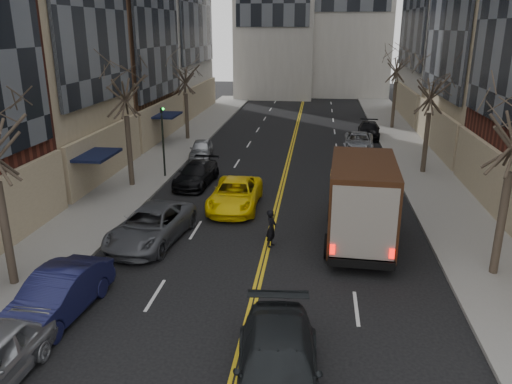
% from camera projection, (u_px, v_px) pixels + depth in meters
% --- Properties ---
extents(sidewalk_left, '(4.00, 66.00, 0.15)m').
position_uv_depth(sidewalk_left, '(164.00, 157.00, 36.13)').
color(sidewalk_left, slate).
rests_on(sidewalk_left, ground).
extents(sidewalk_right, '(4.00, 66.00, 0.15)m').
position_uv_depth(sidewalk_right, '(420.00, 165.00, 34.01)').
color(sidewalk_right, slate).
rests_on(sidewalk_right, ground).
extents(tree_lf_mid, '(3.20, 3.20, 8.91)m').
position_uv_depth(tree_lf_mid, '(123.00, 73.00, 27.46)').
color(tree_lf_mid, '#382D23').
rests_on(tree_lf_mid, sidewalk_left).
extents(tree_lf_far, '(3.20, 3.20, 8.12)m').
position_uv_depth(tree_lf_far, '(185.00, 66.00, 39.88)').
color(tree_lf_far, '#382D23').
rests_on(tree_lf_far, sidewalk_left).
extents(tree_rt_mid, '(3.20, 3.20, 8.32)m').
position_uv_depth(tree_rt_mid, '(433.00, 76.00, 30.23)').
color(tree_rt_mid, '#382D23').
rests_on(tree_rt_mid, sidewalk_right).
extents(tree_rt_far, '(3.20, 3.20, 9.11)m').
position_uv_depth(tree_rt_far, '(398.00, 54.00, 44.18)').
color(tree_rt_far, '#382D23').
rests_on(tree_rt_far, sidewalk_right).
extents(traffic_signal, '(0.29, 0.26, 4.70)m').
position_uv_depth(traffic_signal, '(163.00, 134.00, 30.36)').
color(traffic_signal, black).
rests_on(traffic_signal, sidewalk_left).
extents(ups_truck, '(3.12, 7.05, 3.79)m').
position_uv_depth(ups_truck, '(361.00, 201.00, 21.37)').
color(ups_truck, black).
rests_on(ups_truck, ground).
extents(observer_sedan, '(2.62, 5.54, 1.56)m').
position_uv_depth(observer_sedan, '(278.00, 368.00, 12.66)').
color(observer_sedan, black).
rests_on(observer_sedan, ground).
extents(taxi, '(2.44, 5.26, 1.46)m').
position_uv_depth(taxi, '(235.00, 194.00, 25.93)').
color(taxi, yellow).
rests_on(taxi, ground).
extents(pedestrian, '(0.52, 0.68, 1.66)m').
position_uv_depth(pedestrian, '(271.00, 228.00, 21.28)').
color(pedestrian, black).
rests_on(pedestrian, ground).
extents(parked_lf_b, '(2.04, 4.80, 1.54)m').
position_uv_depth(parked_lf_b, '(58.00, 295.00, 16.09)').
color(parked_lf_b, '#111336').
rests_on(parked_lf_b, ground).
extents(parked_lf_c, '(3.16, 5.69, 1.51)m').
position_uv_depth(parked_lf_c, '(151.00, 226.00, 21.77)').
color(parked_lf_c, '#4A4C51').
rests_on(parked_lf_c, ground).
extents(parked_lf_d, '(2.23, 4.71, 1.33)m').
position_uv_depth(parked_lf_d, '(197.00, 174.00, 29.73)').
color(parked_lf_d, black).
rests_on(parked_lf_d, ground).
extents(parked_lf_e, '(1.96, 3.93, 1.29)m').
position_uv_depth(parked_lf_e, '(201.00, 149.00, 35.89)').
color(parked_lf_e, '#A5A9AD').
rests_on(parked_lf_e, ground).
extents(parked_rt_a, '(2.02, 5.03, 1.63)m').
position_uv_depth(parked_rt_a, '(368.00, 168.00, 30.42)').
color(parked_rt_a, '#4D4E54').
rests_on(parked_rt_a, ground).
extents(parked_rt_b, '(2.60, 4.95, 1.33)m').
position_uv_depth(parked_rt_b, '(358.00, 142.00, 38.08)').
color(parked_rt_b, '#A4A6AB').
rests_on(parked_rt_b, ground).
extents(parked_rt_c, '(2.22, 4.64, 1.31)m').
position_uv_depth(parked_rt_c, '(369.00, 130.00, 42.46)').
color(parked_rt_c, black).
rests_on(parked_rt_c, ground).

